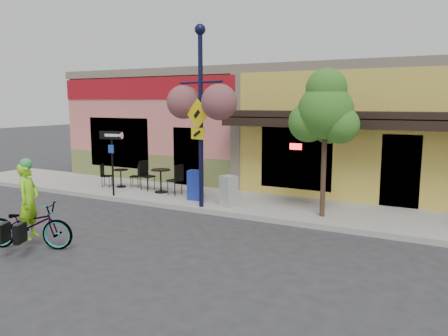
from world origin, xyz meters
name	(u,v)px	position (x,y,z in m)	size (l,w,h in m)	color
ground	(212,220)	(0.00, 0.00, 0.00)	(90.00, 90.00, 0.00)	#2D2D30
sidewalk	(244,203)	(0.00, 2.00, 0.07)	(24.00, 3.00, 0.15)	#9E9B93
curb	(222,213)	(0.00, 0.55, 0.07)	(24.00, 0.12, 0.15)	#A8A59E
building	(301,126)	(0.00, 7.50, 2.25)	(18.20, 8.20, 4.50)	#D46F68
bicycle	(29,225)	(-2.44, -3.93, 0.53)	(0.70, 2.01, 1.05)	maroon
cyclist_rider	(29,212)	(-2.39, -3.93, 0.83)	(0.61, 0.40, 1.67)	#96F71A
lamp_post	(201,118)	(-0.77, 0.70, 2.78)	(1.68, 0.67, 5.26)	black
one_way_sign	(112,164)	(-4.14, 0.65, 1.22)	(0.82, 0.18, 2.15)	black
cafe_set_left	(121,176)	(-4.93, 1.93, 0.57)	(1.42, 0.71, 0.85)	black
cafe_set_right	(161,177)	(-3.07, 1.83, 0.67)	(1.75, 0.87, 1.05)	black
newspaper_box_blue	(195,185)	(-1.44, 1.44, 0.62)	(0.43, 0.38, 0.94)	#192D9A
newspaper_box_grey	(229,191)	(-0.08, 1.12, 0.61)	(0.43, 0.39, 0.92)	#A2A2A2
street_tree	(324,143)	(2.69, 1.31, 2.15)	(1.56, 1.56, 4.00)	#3D7A26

